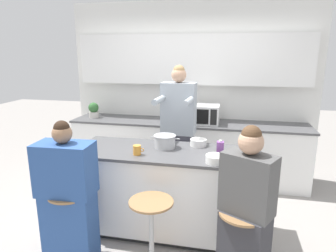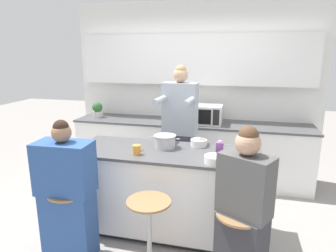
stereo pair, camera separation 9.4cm
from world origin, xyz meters
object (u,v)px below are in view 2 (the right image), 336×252
at_px(kitchen_island, 166,191).
at_px(fruit_bowl, 214,160).
at_px(person_cooking, 180,137).
at_px(cooking_pot, 165,141).
at_px(bar_stool_leftmost, 71,219).
at_px(coffee_cup_near, 137,150).
at_px(person_seated_near, 243,217).
at_px(juice_carton, 220,149).
at_px(bar_stool_rightmost, 238,245).
at_px(banana_bunch, 246,162).
at_px(potted_plant, 97,110).
at_px(bar_stool_center, 149,230).
at_px(microwave, 205,114).
at_px(person_wrapped_blanket, 67,196).

height_order(kitchen_island, fruit_bowl, fruit_bowl).
height_order(person_cooking, cooking_pot, person_cooking).
distance_m(bar_stool_leftmost, coffee_cup_near, 0.91).
xyz_separation_m(kitchen_island, coffee_cup_near, (-0.26, -0.18, 0.51)).
height_order(person_seated_near, juice_carton, person_seated_near).
bearing_deg(bar_stool_rightmost, fruit_bowl, 122.64).
distance_m(bar_stool_leftmost, banana_bunch, 1.74).
bearing_deg(cooking_pot, bar_stool_leftmost, -135.31).
distance_m(bar_stool_rightmost, potted_plant, 3.20).
height_order(bar_stool_center, banana_bunch, banana_bunch).
bearing_deg(person_seated_near, fruit_bowl, 153.62).
distance_m(person_seated_near, potted_plant, 3.17).
xyz_separation_m(bar_stool_leftmost, microwave, (1.01, 2.06, 0.66)).
bearing_deg(microwave, bar_stool_rightmost, -75.01).
relative_size(bar_stool_rightmost, potted_plant, 2.77).
xyz_separation_m(kitchen_island, person_seated_near, (0.80, -0.65, 0.17)).
bearing_deg(person_wrapped_blanket, coffee_cup_near, 39.20).
height_order(bar_stool_rightmost, person_cooking, person_cooking).
bearing_deg(person_wrapped_blanket, bar_stool_leftmost, 61.21).
height_order(person_cooking, potted_plant, person_cooking).
bearing_deg(person_cooking, potted_plant, 155.99).
bearing_deg(banana_bunch, coffee_cup_near, 179.32).
xyz_separation_m(banana_bunch, potted_plant, (-2.34, 1.66, 0.08)).
bearing_deg(cooking_pot, microwave, 78.69).
height_order(bar_stool_leftmost, potted_plant, potted_plant).
height_order(cooking_pot, coffee_cup_near, cooking_pot).
distance_m(person_seated_near, microwave, 2.20).
xyz_separation_m(fruit_bowl, potted_plant, (-2.05, 1.72, 0.06)).
height_order(kitchen_island, person_cooking, person_cooking).
xyz_separation_m(person_wrapped_blanket, coffee_cup_near, (0.53, 0.47, 0.34)).
height_order(bar_stool_leftmost, person_cooking, person_cooking).
distance_m(person_seated_near, coffee_cup_near, 1.21).
bearing_deg(juice_carton, person_wrapped_blanket, -156.29).
bearing_deg(person_seated_near, banana_bunch, 118.32).
distance_m(person_wrapped_blanket, person_seated_near, 1.59).
height_order(person_cooking, microwave, person_cooking).
height_order(person_cooking, coffee_cup_near, person_cooking).
bearing_deg(coffee_cup_near, banana_bunch, -0.68).
xyz_separation_m(person_cooking, cooking_pot, (-0.04, -0.60, 0.11)).
distance_m(bar_stool_leftmost, person_cooking, 1.62).
bearing_deg(banana_bunch, person_cooking, 132.03).
bearing_deg(bar_stool_leftmost, fruit_bowl, 16.44).
bearing_deg(person_seated_near, microwave, 134.36).
distance_m(fruit_bowl, banana_bunch, 0.29).
relative_size(microwave, potted_plant, 2.05).
height_order(person_seated_near, cooking_pot, person_seated_near).
distance_m(kitchen_island, potted_plant, 2.19).
bearing_deg(juice_carton, coffee_cup_near, -171.42).
relative_size(bar_stool_center, cooking_pot, 2.07).
distance_m(bar_stool_center, cooking_pot, 0.95).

